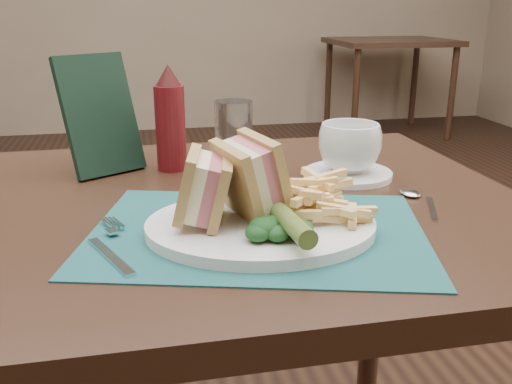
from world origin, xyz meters
TOP-DOWN VIEW (x-y plane):
  - wall_back at (0.00, 3.50)m, footprint 6.00×0.00m
  - table_bg_right at (1.83, 2.97)m, footprint 0.90×0.75m
  - placemat at (0.01, -0.64)m, footprint 0.50×0.41m
  - plate at (0.02, -0.64)m, footprint 0.33×0.28m
  - sandwich_half_a at (-0.08, -0.63)m, footprint 0.09×0.10m
  - sandwich_half_b at (-0.01, -0.62)m, footprint 0.10×0.12m
  - kale_garnish at (0.03, -0.69)m, footprint 0.11×0.08m
  - pickle_spear at (0.04, -0.71)m, footprint 0.03×0.12m
  - fries_pile at (0.09, -0.63)m, footprint 0.18×0.20m
  - fork at (-0.17, -0.65)m, footprint 0.10×0.17m
  - spoon at (0.28, -0.58)m, footprint 0.09×0.15m
  - saucer at (0.22, -0.42)m, footprint 0.15×0.15m
  - coffee_cup at (0.22, -0.42)m, footprint 0.13×0.13m
  - drinking_glass at (0.02, -0.38)m, footprint 0.07×0.07m
  - ketchup_bottle at (-0.08, -0.32)m, footprint 0.06×0.06m
  - check_presenter at (-0.20, -0.30)m, footprint 0.15×0.13m

SIDE VIEW (x-z plane):
  - wall_back at x=0.00m, z-range -3.00..3.00m
  - table_bg_right at x=1.83m, z-range 0.00..0.75m
  - placemat at x=0.01m, z-range 0.75..0.75m
  - spoon at x=0.28m, z-range 0.75..0.76m
  - saucer at x=0.22m, z-range 0.75..0.76m
  - fork at x=-0.17m, z-range 0.75..0.76m
  - plate at x=0.02m, z-range 0.75..0.77m
  - kale_garnish at x=0.03m, z-range 0.77..0.79m
  - pickle_spear at x=0.04m, z-range 0.77..0.80m
  - fries_pile at x=0.09m, z-range 0.77..0.82m
  - coffee_cup at x=0.22m, z-range 0.76..0.84m
  - sandwich_half_a at x=-0.08m, z-range 0.77..0.86m
  - drinking_glass at x=0.02m, z-range 0.75..0.88m
  - sandwich_half_b at x=-0.01m, z-range 0.77..0.88m
  - ketchup_bottle at x=-0.08m, z-range 0.75..0.94m
  - check_presenter at x=-0.20m, z-range 0.75..0.95m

